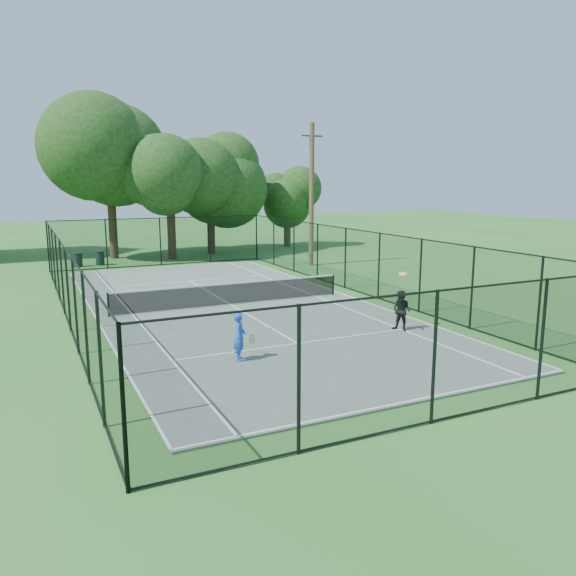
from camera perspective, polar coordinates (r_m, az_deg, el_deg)
name	(u,v)px	position (r m, az deg, el deg)	size (l,w,h in m)	color
ground	(231,306)	(23.98, -5.82, -1.84)	(120.00, 120.00, 0.00)	#256221
tennis_court	(231,305)	(23.98, -5.82, -1.77)	(11.00, 24.00, 0.06)	#52615A
tennis_net	(231,293)	(23.86, -5.84, -0.49)	(10.08, 0.08, 0.95)	black
fence	(230,271)	(23.70, -5.89, 1.70)	(13.10, 26.10, 3.00)	black
tree_near_left	(110,175)	(40.15, -17.65, 10.91)	(7.03, 7.03, 9.17)	#332114
tree_near_mid	(170,191)	(38.86, -11.90, 9.60)	(5.66, 5.66, 7.41)	#332114
tree_near_right	(210,178)	(41.57, -7.96, 10.99)	(6.19, 6.19, 8.54)	#332114
tree_far_right	(287,203)	(45.65, -0.08, 8.66)	(4.29, 4.29, 5.68)	#332114
trash_bin_left	(78,260)	(37.12, -20.57, 2.71)	(0.58, 0.58, 0.87)	black
trash_bin_right	(100,258)	(37.35, -18.56, 2.91)	(0.58, 0.58, 0.90)	black
utility_pole	(312,194)	(35.12, 2.41, 9.48)	(1.40, 0.30, 8.70)	#4C3823
player_blue	(240,337)	(16.47, -4.93, -4.93)	(0.86, 0.62, 1.43)	blue
player_black	(402,311)	(20.02, 11.47, -2.26)	(1.03, 0.95, 2.02)	black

